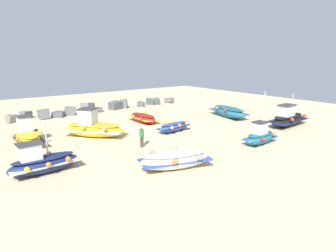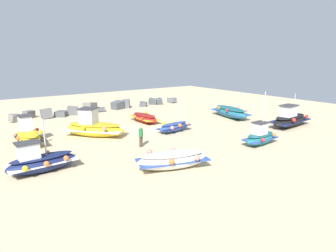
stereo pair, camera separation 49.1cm
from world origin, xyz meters
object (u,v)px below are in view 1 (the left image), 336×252
Objects in this scene: fishing_boat_8 at (27,137)px; person_walking at (142,135)px; fishing_boat_0 at (43,162)px; fishing_boat_3 at (175,160)px; fishing_boat_4 at (174,127)px; fishing_boat_6 at (260,136)px; fishing_boat_7 at (143,118)px; fishing_boat_5 at (288,119)px; fishing_boat_1 at (93,128)px; fishing_boat_2 at (228,112)px.

fishing_boat_8 is 8.57m from person_walking.
fishing_boat_0 is 0.85× the size of fishing_boat_3.
fishing_boat_4 is 0.86× the size of fishing_boat_6.
fishing_boat_7 is 8.22m from person_walking.
fishing_boat_0 is 1.14× the size of fishing_boat_4.
fishing_boat_6 is at bearing 161.76° from fishing_boat_0.
fishing_boat_3 is 0.89× the size of fishing_boat_5.
fishing_boat_8 is (-14.18, 10.22, 0.07)m from fishing_boat_6.
fishing_boat_0 reaches higher than fishing_boat_8.
person_walking is (-4.44, -6.90, 0.48)m from fishing_boat_7.
fishing_boat_3 is at bearing 145.69° from fishing_boat_0.
fishing_boat_1 is 0.98× the size of fishing_boat_5.
person_walking reaches higher than fishing_boat_3.
fishing_boat_1 is 1.47× the size of fishing_boat_4.
fishing_boat_8 is 2.38× the size of person_walking.
fishing_boat_7 is at bearing -99.75° from fishing_boat_2.
fishing_boat_1 is at bearing -48.10° from fishing_boat_6.
fishing_boat_4 is (-8.65, -1.30, -0.15)m from fishing_boat_2.
fishing_boat_6 is (3.03, -6.78, 0.15)m from fishing_boat_4.
fishing_boat_2 is 1.37× the size of fishing_boat_6.
fishing_boat_7 is (4.97, 11.47, -0.09)m from fishing_boat_3.
fishing_boat_7 is (-8.82, 3.49, -0.15)m from fishing_boat_2.
fishing_boat_0 is at bearing -8.94° from fishing_boat_5.
fishing_boat_5 is at bearing -102.62° from person_walking.
fishing_boat_5 is at bearing 171.60° from fishing_boat_0.
fishing_boat_5 is (21.62, -2.16, 0.08)m from fishing_boat_0.
fishing_boat_5 reaches higher than fishing_boat_8.
fishing_boat_7 is at bearing -85.33° from fishing_boat_8.
fishing_boat_8 reaches higher than fishing_boat_2.
fishing_boat_3 is 8.17m from fishing_boat_6.
fishing_boat_6 reaches higher than fishing_boat_2.
fishing_boat_4 is at bearing -69.60° from fishing_boat_2.
person_walking is at bearing -13.97° from fishing_boat_5.
fishing_boat_0 is 20.61m from fishing_boat_2.
fishing_boat_0 is 6.17m from fishing_boat_8.
fishing_boat_2 is at bearing 47.22° from fishing_boat_3.
fishing_boat_3 is (-13.79, -7.98, -0.06)m from fishing_boat_2.
fishing_boat_7 is at bearing -95.37° from fishing_boat_4.
fishing_boat_0 is 0.76× the size of fishing_boat_5.
person_walking is (0.53, 4.57, 0.38)m from fishing_boat_3.
fishing_boat_6 is at bearing -123.38° from person_walking.
fishing_boat_8 is at bearing -24.65° from fishing_boat_5.
fishing_boat_3 is 4.62m from person_walking.
fishing_boat_1 is at bearing -28.24° from fishing_boat_5.
fishing_boat_7 is 11.07m from fishing_boat_8.
fishing_boat_3 is at bearing -24.15° from fishing_boat_7.
fishing_boat_4 is at bearing 69.58° from fishing_boat_3.
fishing_boat_4 is at bearing -109.50° from fishing_boat_8.
fishing_boat_7 is (6.11, 2.06, -0.31)m from fishing_boat_1.
fishing_boat_5 is (15.20, 1.79, 0.18)m from fishing_boat_3.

